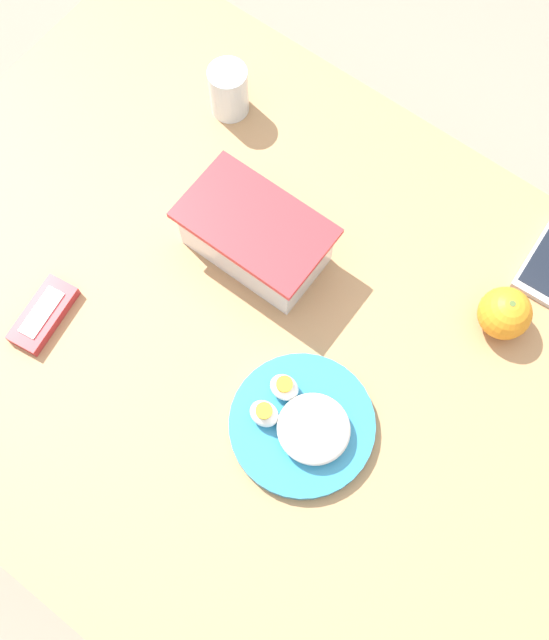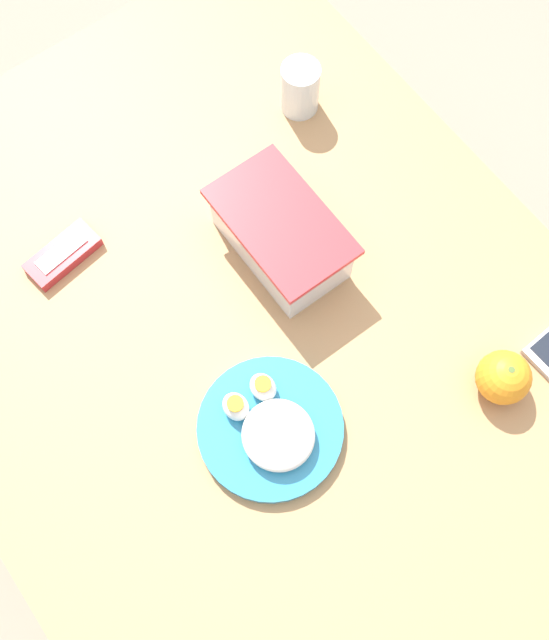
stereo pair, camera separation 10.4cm
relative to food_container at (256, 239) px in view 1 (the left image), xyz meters
The scene contains 7 objects.
ground_plane 0.81m from the food_container, 59.57° to the right, with size 10.00×10.00×0.00m, color gray.
table 0.18m from the food_container, 59.57° to the right, with size 1.17×0.90×0.76m.
food_container is the anchor object (origin of this frame).
orange_fruit 0.37m from the food_container, 18.68° to the left, with size 0.07×0.07×0.07m.
rice_plate 0.27m from the food_container, 39.36° to the right, with size 0.20×0.20×0.05m.
candy_bar 0.32m from the food_container, 124.07° to the right, with size 0.06×0.12×0.02m.
drinking_glass 0.26m from the food_container, 136.71° to the left, with size 0.06×0.06×0.09m.
Camera 1 is at (0.25, -0.26, 1.77)m, focal length 42.00 mm.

